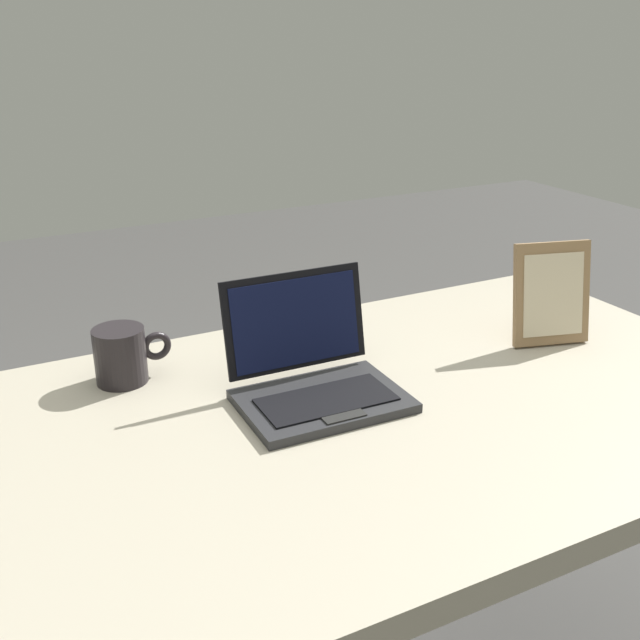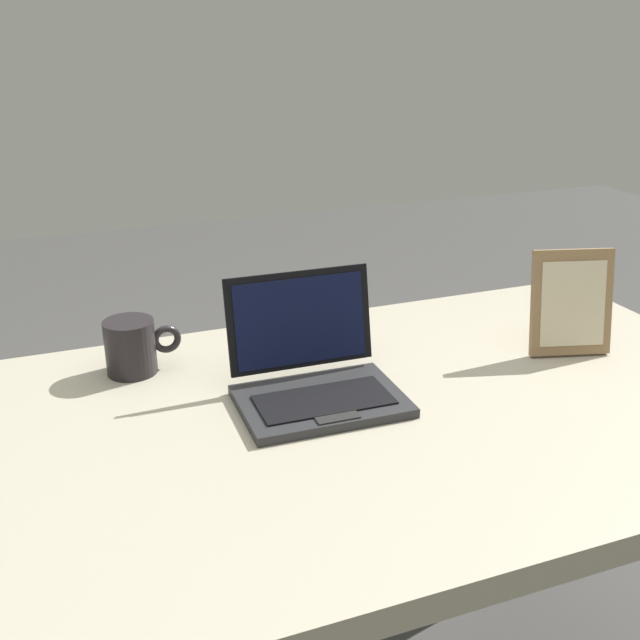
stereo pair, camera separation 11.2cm
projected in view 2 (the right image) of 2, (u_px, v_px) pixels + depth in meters
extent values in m
cube|color=#9D9581|center=(342.00, 424.00, 1.13)|extent=(1.41, 0.77, 0.04)
cylinder|color=black|center=(542.00, 444.00, 1.77)|extent=(0.05, 0.05, 0.69)
cube|color=#262628|center=(321.00, 401.00, 1.14)|extent=(0.25, 0.18, 0.01)
cube|color=black|center=(324.00, 400.00, 1.13)|extent=(0.20, 0.10, 0.00)
cube|color=black|center=(337.00, 417.00, 1.08)|extent=(0.06, 0.03, 0.00)
cube|color=black|center=(300.00, 319.00, 1.19)|extent=(0.24, 0.04, 0.15)
cube|color=black|center=(301.00, 321.00, 1.19)|extent=(0.21, 0.03, 0.13)
cube|color=#4CF259|center=(301.00, 324.00, 1.19)|extent=(0.20, 0.01, 0.01)
cube|color=olive|center=(571.00, 302.00, 1.30)|extent=(0.15, 0.08, 0.18)
cube|color=beige|center=(573.00, 304.00, 1.29)|extent=(0.12, 0.06, 0.14)
cube|color=olive|center=(560.00, 338.00, 1.35)|extent=(0.02, 0.02, 0.03)
cylinder|color=black|center=(130.00, 347.00, 1.24)|extent=(0.08, 0.08, 0.09)
torus|color=black|center=(167.00, 339.00, 1.26)|extent=(0.05, 0.01, 0.05)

